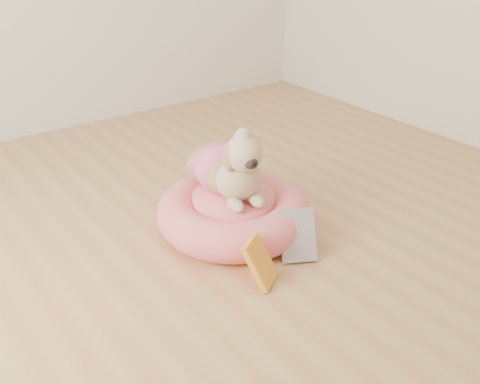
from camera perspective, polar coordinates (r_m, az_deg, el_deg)
floor at (r=2.12m, az=2.82°, el=-10.89°), size 4.50×4.50×0.00m
pet_bed at (r=2.48m, az=-0.69°, el=-2.18°), size 0.71×0.71×0.18m
dog at (r=2.37m, az=-1.11°, el=3.92°), size 0.43×0.55×0.37m
book_yellow at (r=2.13m, az=2.15°, el=-7.52°), size 0.17×0.17×0.19m
book_white at (r=2.29m, az=6.18°, el=-4.59°), size 0.20×0.20×0.20m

